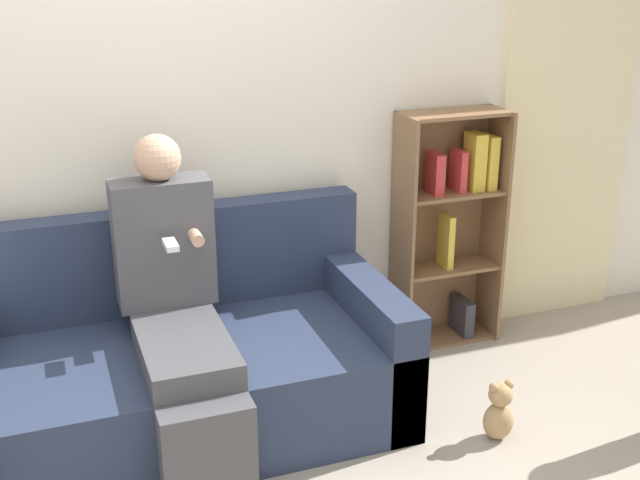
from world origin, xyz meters
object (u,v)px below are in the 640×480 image
Objects in this scene: adult_seated at (176,299)px; bookshelf at (449,223)px; couch at (147,374)px; teddy_bear at (499,412)px.

adult_seated is 1.55m from bookshelf.
couch is 1.70× the size of adult_seated.
teddy_bear is (1.25, -0.51, -0.50)m from adult_seated.
adult_seated is (0.13, -0.07, 0.36)m from couch.
couch is at bearing 157.29° from teddy_bear.
adult_seated reaches higher than bookshelf.
couch reaches higher than teddy_bear.
teddy_bear is at bearing -22.17° from adult_seated.
couch is 7.81× the size of teddy_bear.
teddy_bear is at bearing -22.71° from couch.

